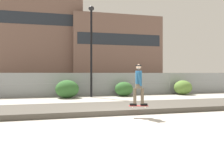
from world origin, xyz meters
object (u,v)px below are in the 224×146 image
skateboard (139,106)px  parked_car_mid (123,83)px  parked_car_far (183,83)px  shrub_center (124,89)px  shrub_left (67,89)px  shrub_right (183,87)px  parked_car_near (62,84)px  street_lamp (91,41)px  skater (139,82)px

skateboard → parked_car_mid: bearing=77.3°
parked_car_far → shrub_center: (-7.01, -2.87, -0.27)m
skateboard → shrub_left: size_ratio=0.48×
shrub_center → shrub_right: 5.23m
skateboard → parked_car_mid: size_ratio=0.18×
parked_car_near → parked_car_mid: same height
street_lamp → parked_car_far: size_ratio=1.54×
shrub_right → street_lamp: bearing=-179.8°
shrub_left → shrub_center: size_ratio=1.16×
skater → street_lamp: size_ratio=0.24×
skater → skateboard: bearing=0.0°
parked_car_far → shrub_right: (-1.78, -2.90, -0.23)m
skateboard → shrub_left: (-2.76, 7.51, 0.18)m
street_lamp → skateboard: bearing=-82.9°
street_lamp → parked_car_mid: 5.89m
skater → shrub_right: 10.39m
skateboard → shrub_center: (1.65, 7.76, 0.09)m
parked_car_far → parked_car_mid: bearing=176.7°
shrub_center → shrub_left: bearing=-176.7°
street_lamp → parked_car_far: (9.62, 2.93, -3.47)m
skater → parked_car_mid: size_ratio=0.38×
skater → shrub_right: (6.88, 7.74, -0.85)m
parked_car_near → skater: bearing=-74.0°
parked_car_mid → shrub_center: 3.34m
shrub_left → skater: bearing=-69.9°
shrub_right → shrub_left: bearing=-178.7°
skater → shrub_left: skater is taller
skateboard → shrub_center: bearing=78.0°
shrub_center → shrub_right: bearing=-0.3°
shrub_left → shrub_center: (4.41, 0.25, -0.09)m
skateboard → parked_car_far: (8.66, 10.64, 0.36)m
street_lamp → shrub_center: 4.56m
street_lamp → shrub_left: (-1.80, -0.19, -3.65)m
skateboard → parked_car_mid: parked_car_mid is taller
street_lamp → parked_car_mid: (3.43, 3.29, -3.47)m
parked_car_mid → shrub_right: size_ratio=2.86×
skater → parked_car_mid: (2.48, 10.99, -0.61)m
shrub_left → parked_car_far: bearing=15.3°
skateboard → parked_car_near: (-3.15, 10.97, 0.36)m
shrub_left → shrub_right: 9.64m
parked_car_far → shrub_center: size_ratio=3.07×
street_lamp → parked_car_near: bearing=124.0°
skater → parked_car_near: size_ratio=0.38×
shrub_right → parked_car_near: bearing=162.2°
parked_car_far → shrub_right: parked_car_far is taller
parked_car_mid → skater: bearing=-102.7°
parked_car_far → shrub_left: parked_car_far is taller
skater → street_lamp: street_lamp is taller
street_lamp → shrub_right: 8.67m
skateboard → parked_car_near: parked_car_near is taller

